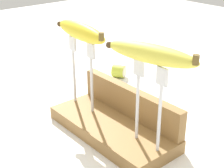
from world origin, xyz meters
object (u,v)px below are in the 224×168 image
object	(u,v)px
fork_stand_right	(147,98)
banana_chunk_near	(119,71)
fork_stand_left	(81,68)
banana_raised_right	(149,54)
banana_raised_left	(79,32)

from	to	relation	value
fork_stand_right	banana_chunk_near	bearing A→B (deg)	145.65
fork_stand_left	banana_raised_right	world-z (taller)	banana_raised_right
banana_raised_right	banana_chunk_near	xyz separation A→B (m)	(-0.36, 0.25, -0.21)
fork_stand_left	banana_raised_left	size ratio (longest dim) A/B	0.90
banana_raised_left	banana_raised_right	xyz separation A→B (m)	(0.23, -0.00, 0.00)
fork_stand_left	fork_stand_right	size ratio (longest dim) A/B	0.96
banana_chunk_near	fork_stand_right	bearing A→B (deg)	-34.35
fork_stand_left	banana_chunk_near	bearing A→B (deg)	118.83
fork_stand_left	fork_stand_right	world-z (taller)	fork_stand_right
banana_raised_left	banana_chunk_near	size ratio (longest dim) A/B	3.55
banana_raised_right	banana_chunk_near	world-z (taller)	banana_raised_right
banana_raised_right	banana_chunk_near	bearing A→B (deg)	145.64
banana_raised_left	banana_raised_right	bearing A→B (deg)	-0.00
fork_stand_left	banana_chunk_near	distance (m)	0.31
fork_stand_left	banana_chunk_near	world-z (taller)	fork_stand_left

